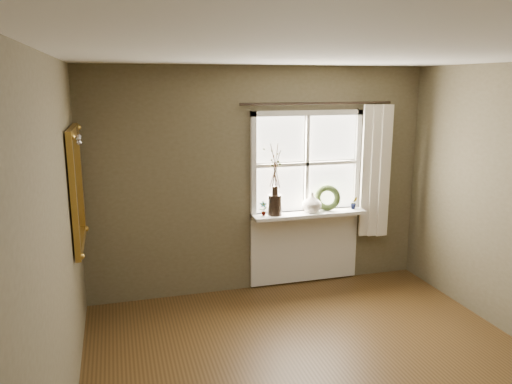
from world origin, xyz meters
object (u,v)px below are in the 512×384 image
(cream_vase, at_px, (312,202))
(wreath, at_px, (327,201))
(gilt_mirror, at_px, (76,187))
(dark_jug, at_px, (275,205))

(cream_vase, height_order, wreath, wreath)
(cream_vase, xyz_separation_m, gilt_mirror, (-2.55, -0.51, 0.43))
(dark_jug, xyz_separation_m, gilt_mirror, (-2.09, -0.51, 0.43))
(cream_vase, bearing_deg, dark_jug, 180.00)
(cream_vase, distance_m, wreath, 0.22)
(cream_vase, distance_m, gilt_mirror, 2.63)
(dark_jug, distance_m, wreath, 0.67)
(wreath, bearing_deg, dark_jug, -153.57)
(dark_jug, bearing_deg, gilt_mirror, -166.33)
(cream_vase, relative_size, wreath, 0.77)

